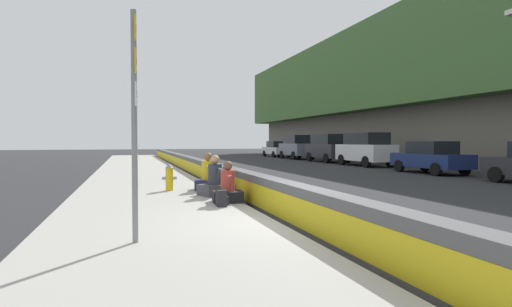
# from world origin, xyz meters

# --- Properties ---
(ground_plane) EXTENTS (160.00, 160.00, 0.00)m
(ground_plane) POSITION_xyz_m (0.00, 0.00, 0.00)
(ground_plane) COLOR #2B2B2D
(ground_plane) RESTS_ON ground
(sidewalk_strip) EXTENTS (80.00, 4.40, 0.14)m
(sidewalk_strip) POSITION_xyz_m (0.00, 2.65, 0.07)
(sidewalk_strip) COLOR #A8A59E
(sidewalk_strip) RESTS_ON ground_plane
(jersey_barrier) EXTENTS (76.00, 0.45, 0.85)m
(jersey_barrier) POSITION_xyz_m (0.00, 0.00, 0.42)
(jersey_barrier) COLOR #545456
(jersey_barrier) RESTS_ON ground_plane
(route_sign_post) EXTENTS (0.44, 0.09, 3.60)m
(route_sign_post) POSITION_xyz_m (-0.84, 3.14, 2.23)
(route_sign_post) COLOR gray
(route_sign_post) RESTS_ON sidewalk_strip
(fire_hydrant) EXTENTS (0.26, 0.46, 0.88)m
(fire_hydrant) POSITION_xyz_m (5.76, 1.99, 0.59)
(fire_hydrant) COLOR gold
(fire_hydrant) RESTS_ON sidewalk_strip
(seated_person_foreground) EXTENTS (0.73, 0.83, 1.07)m
(seated_person_foreground) POSITION_xyz_m (2.81, 0.79, 0.47)
(seated_person_foreground) COLOR black
(seated_person_foreground) RESTS_ON sidewalk_strip
(seated_person_middle) EXTENTS (0.96, 1.03, 1.18)m
(seated_person_middle) POSITION_xyz_m (4.22, 0.83, 0.51)
(seated_person_middle) COLOR #424247
(seated_person_middle) RESTS_ON sidewalk_strip
(seated_person_rear) EXTENTS (0.89, 0.99, 1.21)m
(seated_person_rear) POSITION_xyz_m (5.61, 0.76, 0.52)
(seated_person_rear) COLOR #23284C
(seated_person_rear) RESTS_ON sidewalk_strip
(backpack) EXTENTS (0.32, 0.28, 0.40)m
(backpack) POSITION_xyz_m (2.18, 1.09, 0.33)
(backpack) COLOR #232328
(backpack) RESTS_ON sidewalk_strip
(parked_car_third) EXTENTS (4.51, 1.97, 1.71)m
(parked_car_third) POSITION_xyz_m (10.33, -12.08, 0.86)
(parked_car_third) COLOR navy
(parked_car_third) RESTS_ON ground_plane
(parked_car_fourth) EXTENTS (4.82, 2.10, 2.28)m
(parked_car_fourth) POSITION_xyz_m (16.90, -12.30, 1.18)
(parked_car_fourth) COLOR silver
(parked_car_fourth) RESTS_ON ground_plane
(parked_car_midline) EXTENTS (4.81, 2.08, 2.28)m
(parked_car_midline) POSITION_xyz_m (22.46, -12.35, 1.18)
(parked_car_midline) COLOR #28282D
(parked_car_midline) RESTS_ON ground_plane
(parked_car_far) EXTENTS (4.83, 2.12, 2.28)m
(parked_car_far) POSITION_xyz_m (28.48, -12.18, 1.18)
(parked_car_far) COLOR slate
(parked_car_far) RESTS_ON ground_plane
(parked_car_farther) EXTENTS (4.53, 2.00, 1.71)m
(parked_car_farther) POSITION_xyz_m (34.02, -12.18, 0.86)
(parked_car_farther) COLOR silver
(parked_car_farther) RESTS_ON ground_plane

